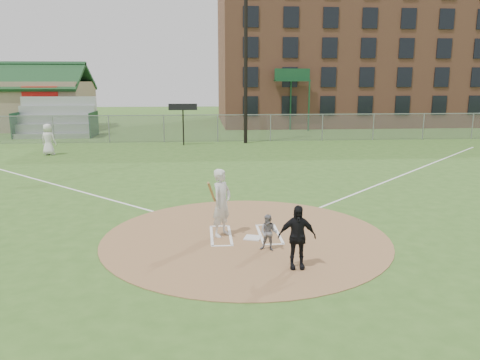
{
  "coord_description": "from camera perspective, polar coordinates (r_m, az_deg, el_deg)",
  "views": [
    {
      "loc": [
        -1.27,
        -13.09,
        4.55
      ],
      "look_at": [
        0.0,
        2.0,
        1.3
      ],
      "focal_mm": 35.0,
      "sensor_mm": 36.0,
      "label": 1
    }
  ],
  "objects": [
    {
      "name": "outfield_fence",
      "position": [
        35.29,
        -2.73,
        6.34
      ],
      "size": [
        56.08,
        0.08,
        2.03
      ],
      "color": "slate",
      "rests_on": "ground"
    },
    {
      "name": "umpire",
      "position": [
        11.52,
        6.95,
        -6.9
      ],
      "size": [
        0.95,
        0.43,
        1.59
      ],
      "primitive_type": "imported",
      "rotation": [
        0.0,
        0.0,
        -0.05
      ],
      "color": "black",
      "rests_on": "dirt_circle"
    },
    {
      "name": "ondeck_player",
      "position": [
        31.18,
        -22.33,
        4.6
      ],
      "size": [
        1.08,
        0.85,
        1.93
      ],
      "primitive_type": "imported",
      "rotation": [
        0.0,
        0.0,
        2.86
      ],
      "color": "silver",
      "rests_on": "ground"
    },
    {
      "name": "ground",
      "position": [
        13.91,
        0.69,
        -6.97
      ],
      "size": [
        140.0,
        140.0,
        0.0
      ],
      "primitive_type": "plane",
      "color": "#365E20",
      "rests_on": "ground"
    },
    {
      "name": "dirt_circle",
      "position": [
        13.91,
        0.69,
        -6.93
      ],
      "size": [
        8.4,
        8.4,
        0.02
      ],
      "primitive_type": "cylinder",
      "color": "#9A7048",
      "rests_on": "ground"
    },
    {
      "name": "brick_warehouse",
      "position": [
        53.97,
        14.36,
        14.87
      ],
      "size": [
        30.0,
        17.17,
        15.0
      ],
      "color": "#9A5B42",
      "rests_on": "ground"
    },
    {
      "name": "scoreboard_sign",
      "position": [
        33.38,
        -6.98,
        8.3
      ],
      "size": [
        2.0,
        0.1,
        2.93
      ],
      "color": "black",
      "rests_on": "ground"
    },
    {
      "name": "home_plate",
      "position": [
        13.75,
        1.54,
        -7.05
      ],
      "size": [
        0.58,
        0.58,
        0.03
      ],
      "primitive_type": "cube",
      "rotation": [
        0.0,
        0.0,
        -0.33
      ],
      "color": "silver",
      "rests_on": "dirt_circle"
    },
    {
      "name": "light_pole",
      "position": [
        34.31,
        0.7,
        15.55
      ],
      "size": [
        1.2,
        0.3,
        12.22
      ],
      "color": "black",
      "rests_on": "ground"
    },
    {
      "name": "batter_at_plate",
      "position": [
        13.72,
        -2.25,
        -2.78
      ],
      "size": [
        0.85,
        1.13,
        2.01
      ],
      "color": "silver",
      "rests_on": "dirt_circle"
    },
    {
      "name": "batters_boxes",
      "position": [
        14.05,
        0.64,
        -6.68
      ],
      "size": [
        2.08,
        1.88,
        0.01
      ],
      "color": "white",
      "rests_on": "dirt_circle"
    },
    {
      "name": "clubhouse",
      "position": [
        49.07,
        -25.01,
        8.46
      ],
      "size": [
        12.2,
        8.71,
        6.23
      ],
      "color": "gray",
      "rests_on": "ground"
    },
    {
      "name": "foul_line_first",
      "position": [
        24.78,
        19.78,
        0.82
      ],
      "size": [
        17.04,
        17.04,
        0.01
      ],
      "primitive_type": "cube",
      "rotation": [
        0.0,
        0.0,
        -0.79
      ],
      "color": "white",
      "rests_on": "ground"
    },
    {
      "name": "bleachers",
      "position": [
        41.11,
        -21.54,
        7.14
      ],
      "size": [
        6.08,
        3.2,
        3.2
      ],
      "color": "#B7BABF",
      "rests_on": "ground"
    },
    {
      "name": "foul_line_third",
      "position": [
        23.84,
        -23.63,
        0.09
      ],
      "size": [
        17.04,
        17.04,
        0.01
      ],
      "primitive_type": "cube",
      "rotation": [
        0.0,
        0.0,
        0.79
      ],
      "color": "white",
      "rests_on": "ground"
    },
    {
      "name": "catcher",
      "position": [
        12.69,
        3.5,
        -6.43
      ],
      "size": [
        0.59,
        0.53,
        1.0
      ],
      "primitive_type": "imported",
      "rotation": [
        0.0,
        0.0,
        -0.38
      ],
      "color": "gray",
      "rests_on": "dirt_circle"
    }
  ]
}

